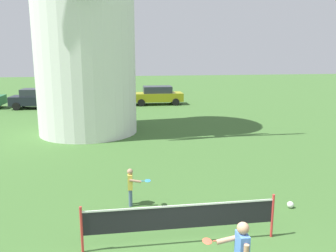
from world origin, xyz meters
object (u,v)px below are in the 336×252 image
at_px(parked_car_mustard, 157,95).
at_px(parked_car_black, 37,98).
at_px(player_far, 131,185).
at_px(tennis_net, 181,217).
at_px(stray_ball, 290,205).
at_px(parked_car_blue, 102,96).

bearing_deg(parked_car_mustard, parked_car_black, -176.14).
distance_m(player_far, parked_car_mustard, 20.06).
height_order(player_far, parked_car_mustard, parked_car_mustard).
bearing_deg(tennis_net, parked_car_black, 109.45).
bearing_deg(stray_ball, tennis_net, -157.62).
bearing_deg(player_far, tennis_net, -65.72).
bearing_deg(player_far, parked_car_blue, 94.33).
xyz_separation_m(tennis_net, parked_car_mustard, (2.13, 22.11, 0.13)).
relative_size(tennis_net, parked_car_black, 1.13).
distance_m(tennis_net, parked_car_black, 22.75).
height_order(player_far, parked_car_blue, parked_car_blue).
distance_m(parked_car_black, parked_car_mustard, 9.73).
distance_m(tennis_net, stray_ball, 3.84).
xyz_separation_m(player_far, parked_car_mustard, (3.17, 19.80, 0.17)).
height_order(stray_ball, parked_car_mustard, parked_car_mustard).
relative_size(stray_ball, parked_car_mustard, 0.04).
bearing_deg(stray_ball, parked_car_blue, 106.47).
height_order(player_far, parked_car_black, parked_car_black).
distance_m(player_far, stray_ball, 4.66).
height_order(parked_car_blue, parked_car_mustard, same).
distance_m(parked_car_black, parked_car_blue, 5.07).
height_order(player_far, stray_ball, player_far).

